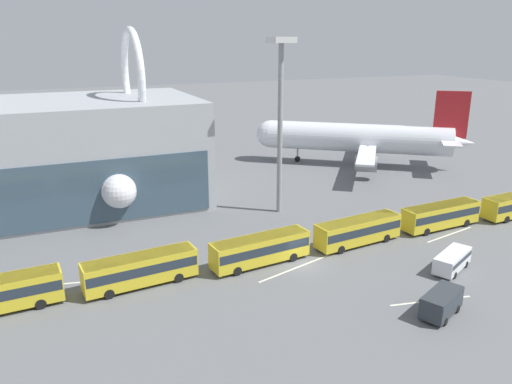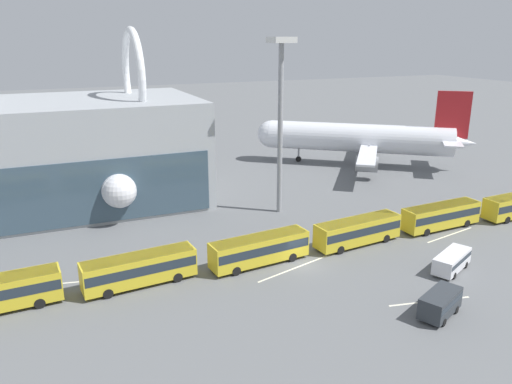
{
  "view_description": "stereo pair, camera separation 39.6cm",
  "coord_description": "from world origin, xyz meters",
  "px_view_note": "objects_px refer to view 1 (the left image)",
  "views": [
    {
      "loc": [
        -24.92,
        -44.01,
        24.14
      ],
      "look_at": [
        0.91,
        15.14,
        4.0
      ],
      "focal_mm": 35.0,
      "sensor_mm": 36.0,
      "label": 1
    },
    {
      "loc": [
        -24.56,
        -44.16,
        24.14
      ],
      "look_at": [
        0.91,
        15.14,
        4.0
      ],
      "focal_mm": 35.0,
      "sensor_mm": 36.0,
      "label": 2
    }
  ],
  "objects_px": {
    "airliner_at_gate_far": "(92,162)",
    "shuttle_bus_1": "(141,268)",
    "shuttle_bus_2": "(260,248)",
    "shuttle_bus_3": "(358,230)",
    "service_van_foreground": "(452,260)",
    "service_van_crossing": "(442,302)",
    "shuttle_bus_4": "(441,214)",
    "floodlight_mast": "(280,97)",
    "airliner_parked_remote": "(363,138)"
  },
  "relations": [
    {
      "from": "airliner_at_gate_far",
      "to": "shuttle_bus_1",
      "type": "relative_size",
      "value": 3.45
    },
    {
      "from": "shuttle_bus_2",
      "to": "shuttle_bus_3",
      "type": "relative_size",
      "value": 1.0
    },
    {
      "from": "shuttle_bus_2",
      "to": "service_van_foreground",
      "type": "bearing_deg",
      "value": -33.66
    },
    {
      "from": "shuttle_bus_3",
      "to": "service_van_foreground",
      "type": "relative_size",
      "value": 1.86
    },
    {
      "from": "airliner_at_gate_far",
      "to": "service_van_crossing",
      "type": "relative_size",
      "value": 7.5
    },
    {
      "from": "shuttle_bus_3",
      "to": "airliner_at_gate_far",
      "type": "bearing_deg",
      "value": 120.34
    },
    {
      "from": "service_van_foreground",
      "to": "service_van_crossing",
      "type": "bearing_deg",
      "value": -165.19
    },
    {
      "from": "shuttle_bus_1",
      "to": "service_van_foreground",
      "type": "xyz_separation_m",
      "value": [
        31.4,
        -9.97,
        -0.68
      ]
    },
    {
      "from": "shuttle_bus_4",
      "to": "service_van_crossing",
      "type": "distance_m",
      "value": 22.83
    },
    {
      "from": "shuttle_bus_1",
      "to": "shuttle_bus_2",
      "type": "bearing_deg",
      "value": -6.68
    },
    {
      "from": "shuttle_bus_4",
      "to": "floodlight_mast",
      "type": "xyz_separation_m",
      "value": [
        -16.59,
        14.33,
        14.49
      ]
    },
    {
      "from": "airliner_at_gate_far",
      "to": "shuttle_bus_3",
      "type": "relative_size",
      "value": 3.45
    },
    {
      "from": "shuttle_bus_1",
      "to": "shuttle_bus_2",
      "type": "relative_size",
      "value": 1.0
    },
    {
      "from": "shuttle_bus_1",
      "to": "floodlight_mast",
      "type": "height_order",
      "value": "floodlight_mast"
    },
    {
      "from": "airliner_parked_remote",
      "to": "shuttle_bus_2",
      "type": "xyz_separation_m",
      "value": [
        -36.38,
        -32.62,
        -3.46
      ]
    },
    {
      "from": "airliner_at_gate_far",
      "to": "floodlight_mast",
      "type": "relative_size",
      "value": 1.66
    },
    {
      "from": "airliner_at_gate_far",
      "to": "shuttle_bus_2",
      "type": "bearing_deg",
      "value": 15.53
    },
    {
      "from": "shuttle_bus_2",
      "to": "service_van_foreground",
      "type": "xyz_separation_m",
      "value": [
        18.32,
        -9.65,
        -0.68
      ]
    },
    {
      "from": "airliner_parked_remote",
      "to": "shuttle_bus_1",
      "type": "bearing_deg",
      "value": 70.75
    },
    {
      "from": "shuttle_bus_2",
      "to": "service_van_foreground",
      "type": "relative_size",
      "value": 1.86
    },
    {
      "from": "shuttle_bus_1",
      "to": "shuttle_bus_4",
      "type": "xyz_separation_m",
      "value": [
        39.23,
        0.2,
        0.0
      ]
    },
    {
      "from": "airliner_at_gate_far",
      "to": "floodlight_mast",
      "type": "height_order",
      "value": "floodlight_mast"
    },
    {
      "from": "shuttle_bus_1",
      "to": "service_van_crossing",
      "type": "distance_m",
      "value": 28.92
    },
    {
      "from": "shuttle_bus_1",
      "to": "shuttle_bus_4",
      "type": "relative_size",
      "value": 1.01
    },
    {
      "from": "shuttle_bus_3",
      "to": "floodlight_mast",
      "type": "height_order",
      "value": "floodlight_mast"
    },
    {
      "from": "shuttle_bus_3",
      "to": "service_van_foreground",
      "type": "xyz_separation_m",
      "value": [
        5.25,
        -9.98,
        -0.68
      ]
    },
    {
      "from": "airliner_at_gate_far",
      "to": "shuttle_bus_3",
      "type": "distance_m",
      "value": 45.28
    },
    {
      "from": "airliner_at_gate_far",
      "to": "shuttle_bus_2",
      "type": "distance_m",
      "value": 39.32
    },
    {
      "from": "floodlight_mast",
      "to": "airliner_at_gate_far",
      "type": "bearing_deg",
      "value": 136.63
    },
    {
      "from": "shuttle_bus_3",
      "to": "service_van_crossing",
      "type": "distance_m",
      "value": 16.74
    },
    {
      "from": "shuttle_bus_2",
      "to": "floodlight_mast",
      "type": "distance_m",
      "value": 22.85
    },
    {
      "from": "airliner_parked_remote",
      "to": "service_van_crossing",
      "type": "relative_size",
      "value": 6.59
    },
    {
      "from": "shuttle_bus_1",
      "to": "service_van_crossing",
      "type": "height_order",
      "value": "shuttle_bus_1"
    },
    {
      "from": "service_van_foreground",
      "to": "service_van_crossing",
      "type": "height_order",
      "value": "service_van_crossing"
    },
    {
      "from": "shuttle_bus_2",
      "to": "shuttle_bus_3",
      "type": "bearing_deg",
      "value": -4.43
    },
    {
      "from": "shuttle_bus_3",
      "to": "airliner_parked_remote",
      "type": "bearing_deg",
      "value": 48.27
    },
    {
      "from": "shuttle_bus_1",
      "to": "shuttle_bus_2",
      "type": "height_order",
      "value": "same"
    },
    {
      "from": "shuttle_bus_1",
      "to": "floodlight_mast",
      "type": "xyz_separation_m",
      "value": [
        22.64,
        14.53,
        14.49
      ]
    },
    {
      "from": "service_van_crossing",
      "to": "floodlight_mast",
      "type": "xyz_separation_m",
      "value": [
        -1.08,
        31.07,
        15.04
      ]
    },
    {
      "from": "floodlight_mast",
      "to": "shuttle_bus_3",
      "type": "bearing_deg",
      "value": -76.4
    },
    {
      "from": "shuttle_bus_1",
      "to": "shuttle_bus_2",
      "type": "distance_m",
      "value": 13.08
    },
    {
      "from": "shuttle_bus_3",
      "to": "shuttle_bus_4",
      "type": "xyz_separation_m",
      "value": [
        13.08,
        0.19,
        0.0
      ]
    },
    {
      "from": "service_van_foreground",
      "to": "service_van_crossing",
      "type": "xyz_separation_m",
      "value": [
        -7.68,
        -6.57,
        0.12
      ]
    },
    {
      "from": "service_van_crossing",
      "to": "floodlight_mast",
      "type": "relative_size",
      "value": 0.22
    },
    {
      "from": "shuttle_bus_4",
      "to": "service_van_crossing",
      "type": "xyz_separation_m",
      "value": [
        -15.51,
        -16.75,
        -0.56
      ]
    },
    {
      "from": "shuttle_bus_3",
      "to": "floodlight_mast",
      "type": "xyz_separation_m",
      "value": [
        -3.51,
        14.52,
        14.49
      ]
    },
    {
      "from": "service_van_foreground",
      "to": "shuttle_bus_2",
      "type": "bearing_deg",
      "value": 126.49
    },
    {
      "from": "airliner_parked_remote",
      "to": "shuttle_bus_2",
      "type": "height_order",
      "value": "airliner_parked_remote"
    },
    {
      "from": "airliner_parked_remote",
      "to": "service_van_crossing",
      "type": "xyz_separation_m",
      "value": [
        -25.74,
        -48.84,
        -4.02
      ]
    },
    {
      "from": "shuttle_bus_4",
      "to": "service_van_foreground",
      "type": "distance_m",
      "value": 12.86
    }
  ]
}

